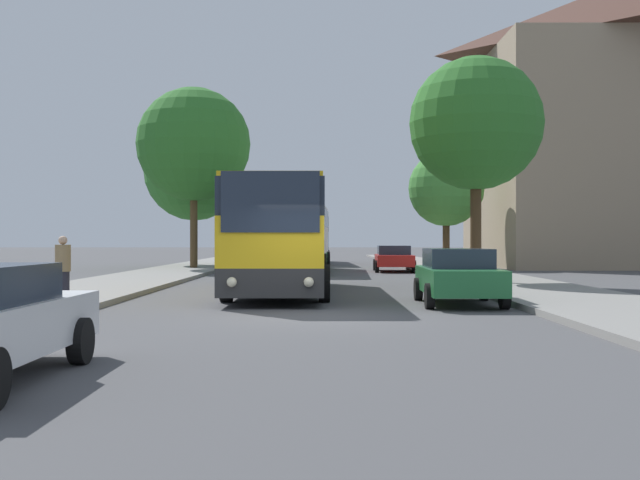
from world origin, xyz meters
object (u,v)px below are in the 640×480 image
Objects in this scene: tree_right_near at (475,124)px; tree_right_mid at (446,189)px; parked_car_right_far at (393,258)px; pedestrian_waiting_near at (63,270)px; parked_car_right_near at (458,275)px; bus_front at (281,236)px; bus_middle at (301,237)px; bus_rear at (306,239)px; tree_left_near at (193,145)px; tree_left_far at (194,171)px.

tree_right_near reaches higher than tree_right_mid.
pedestrian_waiting_near is at bearing 67.48° from parked_car_right_far.
pedestrian_waiting_near is (-9.61, -1.54, 0.20)m from parked_car_right_near.
bus_middle reaches higher than bus_front.
bus_front is at bearing -88.70° from bus_middle.
parked_car_right_far is at bearing -71.97° from bus_rear.
tree_left_near is at bearing -118.46° from bus_rear.
bus_rear is at bearing 130.93° from tree_right_mid.
parked_car_right_far is (5.06, 16.06, -1.04)m from bus_front.
bus_front is 21.81m from tree_right_mid.
parked_car_right_far is 0.52× the size of tree_left_far.
tree_right_mid is at bearing -3.23° from pedestrian_waiting_near.
tree_right_near is (6.87, 4.12, 4.11)m from bus_front.
tree_left_near reaches higher than bus_middle.
tree_right_mid is at bearing 29.68° from bus_middle.
parked_car_right_far is at bearing -131.50° from tree_right_mid.
tree_right_near is (13.36, -18.50, -0.00)m from tree_left_far.
tree_left_far is (-6.49, 22.61, 4.11)m from bus_front.
tree_left_far reaches higher than tree_right_mid.
bus_middle is 2.41× the size of parked_car_right_far.
parked_car_right_far is at bearing -89.44° from parked_car_right_near.
pedestrian_waiting_near is (-5.10, -34.83, -0.80)m from bus_rear.
bus_front is 6.94× the size of pedestrian_waiting_near.
bus_middle is 8.00m from tree_left_near.
bus_middle is 6.90× the size of pedestrian_waiting_near.
bus_front is 0.91× the size of bus_rear.
pedestrian_waiting_near is 0.18× the size of tree_left_far.
pedestrian_waiting_near is at bearing -100.21° from bus_rear.
bus_middle is 10.51m from tree_left_far.
tree_right_mid is (3.71, 23.82, 3.85)m from parked_car_right_near.
parked_car_right_near is (4.74, -3.91, -1.02)m from bus_front.
tree_right_near is (6.63, -25.26, 4.12)m from bus_rear.
pedestrian_waiting_near is at bearing 10.57° from parked_car_right_near.
tree_left_near is 1.12× the size of tree_left_far.
tree_right_mid is (1.59, 15.79, -1.27)m from tree_right_near.
bus_rear is at bearing 45.17° from tree_left_far.
bus_rear is 12.87m from tree_right_mid.
tree_right_mid is at bearing -97.39° from parked_car_right_near.
tree_right_mid is at bearing 9.37° from tree_left_near.
bus_middle is (0.24, 15.63, 0.06)m from bus_front.
bus_middle is at bearing 88.86° from bus_front.
pedestrian_waiting_near is 23.78m from tree_left_near.
bus_rear is 26.44m from tree_right_near.
tree_right_mid is (13.32, 25.35, 3.65)m from pedestrian_waiting_near.
tree_left_near is at bearing 132.99° from tree_right_near.
bus_middle reaches higher than parked_car_right_near.
bus_middle is 21.71m from pedestrian_waiting_near.
tree_left_far is at bearing 99.21° from tree_left_near.
tree_left_near is (-10.73, 1.51, 6.12)m from parked_car_right_far.
tree_left_far is (-11.23, 26.53, 5.12)m from parked_car_right_near.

